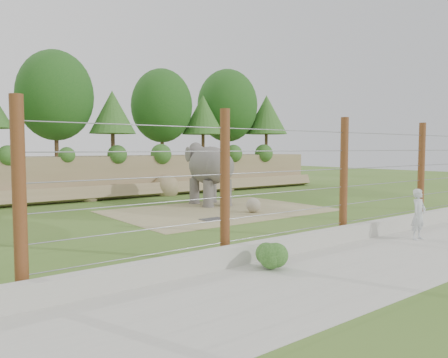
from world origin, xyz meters
TOP-DOWN VIEW (x-y plane):
  - ground at (0.00, 0.00)m, footprint 90.00×90.00m
  - back_embankment at (0.59, 12.68)m, footprint 30.00×5.52m
  - dirt_patch at (0.50, 3.00)m, footprint 10.00×7.00m
  - drain_grate at (-1.34, 1.05)m, footprint 1.00×0.60m
  - elephant at (1.44, 5.05)m, footprint 2.35×4.21m
  - stone_ball at (1.33, 1.50)m, footprint 0.68×0.68m
  - retaining_wall at (0.00, -5.00)m, footprint 26.00×0.35m
  - walkway at (0.00, -7.00)m, footprint 26.00×4.00m
  - barrier_fence at (0.00, -4.50)m, footprint 20.26×0.26m
  - walkway_shrub at (-4.57, -5.80)m, footprint 0.71×0.71m
  - zookeeper at (1.63, -6.24)m, footprint 0.61×0.40m

SIDE VIEW (x-z plane):
  - ground at x=0.00m, z-range 0.00..0.00m
  - walkway at x=0.00m, z-range 0.00..0.01m
  - dirt_patch at x=0.50m, z-range 0.00..0.02m
  - drain_grate at x=-1.34m, z-range 0.02..0.05m
  - retaining_wall at x=0.00m, z-range 0.00..0.50m
  - stone_ball at x=1.33m, z-range 0.02..0.70m
  - walkway_shrub at x=-4.57m, z-range 0.01..0.72m
  - zookeeper at x=1.63m, z-range 0.01..1.66m
  - elephant at x=1.44m, z-range 0.00..3.22m
  - barrier_fence at x=0.00m, z-range 0.00..4.00m
  - back_embankment at x=0.59m, z-range -0.42..8.35m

